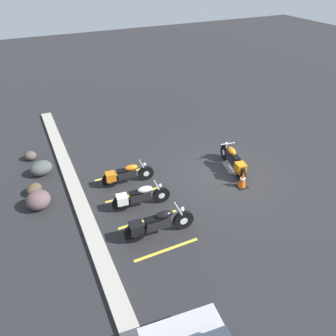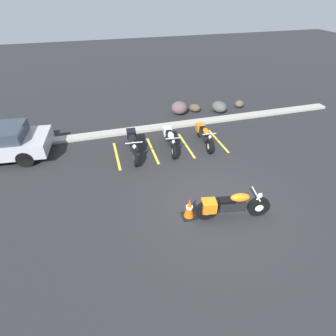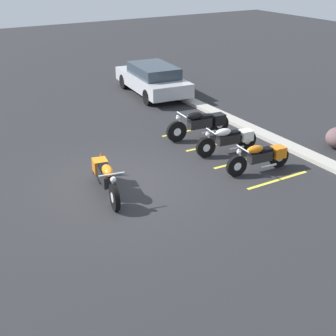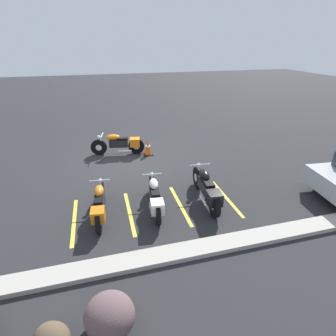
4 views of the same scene
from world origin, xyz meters
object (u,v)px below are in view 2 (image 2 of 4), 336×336
(parked_bike_1, at_px, (170,138))
(landscape_rock_2, at_px, (179,108))
(traffic_cone, at_px, (189,208))
(parked_bike_0, at_px, (133,142))
(parked_bike_2, at_px, (204,134))
(landscape_rock_1, at_px, (239,104))
(landscape_rock_3, at_px, (195,108))
(landscape_rock_0, at_px, (219,107))
(motorcycle_orange_featured, at_px, (230,205))

(parked_bike_1, distance_m, landscape_rock_2, 3.47)
(landscape_rock_2, distance_m, traffic_cone, 7.41)
(parked_bike_0, relative_size, parked_bike_2, 1.13)
(parked_bike_0, bearing_deg, landscape_rock_1, 119.87)
(landscape_rock_3, bearing_deg, parked_bike_2, -104.43)
(landscape_rock_1, relative_size, landscape_rock_3, 0.86)
(landscape_rock_2, relative_size, landscape_rock_3, 1.36)
(parked_bike_0, bearing_deg, traffic_cone, 17.93)
(parked_bike_1, xyz_separation_m, landscape_rock_3, (2.34, 3.22, -0.23))
(parked_bike_1, xyz_separation_m, traffic_cone, (-0.57, -3.98, -0.12))
(landscape_rock_2, distance_m, landscape_rock_3, 0.90)
(parked_bike_2, bearing_deg, landscape_rock_3, 170.84)
(parked_bike_0, xyz_separation_m, landscape_rock_2, (2.98, 3.15, -0.15))
(parked_bike_2, height_order, landscape_rock_0, parked_bike_2)
(landscape_rock_1, bearing_deg, landscape_rock_2, 178.93)
(landscape_rock_0, bearing_deg, traffic_cone, -121.29)
(parked_bike_2, relative_size, traffic_cone, 3.02)
(landscape_rock_1, xyz_separation_m, landscape_rock_2, (-3.47, 0.06, 0.14))
(motorcycle_orange_featured, distance_m, parked_bike_2, 4.39)
(parked_bike_1, distance_m, parked_bike_2, 1.50)
(landscape_rock_1, xyz_separation_m, landscape_rock_3, (-2.58, 0.13, 0.01))
(parked_bike_1, relative_size, traffic_cone, 3.07)
(parked_bike_2, bearing_deg, motorcycle_orange_featured, -7.45)
(motorcycle_orange_featured, bearing_deg, landscape_rock_0, 77.48)
(landscape_rock_3, bearing_deg, landscape_rock_2, -176.04)
(parked_bike_0, distance_m, landscape_rock_2, 4.34)
(landscape_rock_3, bearing_deg, landscape_rock_0, -18.90)
(motorcycle_orange_featured, xyz_separation_m, traffic_cone, (-1.10, 0.35, -0.15))
(parked_bike_0, height_order, landscape_rock_2, parked_bike_0)
(traffic_cone, bearing_deg, landscape_rock_3, 68.01)
(parked_bike_0, distance_m, traffic_cone, 4.10)
(landscape_rock_0, bearing_deg, landscape_rock_2, 170.46)
(parked_bike_0, relative_size, parked_bike_1, 1.11)
(parked_bike_0, height_order, landscape_rock_1, parked_bike_0)
(motorcycle_orange_featured, height_order, landscape_rock_2, motorcycle_orange_featured)
(parked_bike_0, bearing_deg, landscape_rock_3, 133.98)
(motorcycle_orange_featured, height_order, landscape_rock_1, motorcycle_orange_featured)
(parked_bike_0, bearing_deg, motorcycle_orange_featured, 29.81)
(parked_bike_0, xyz_separation_m, landscape_rock_3, (3.87, 3.21, -0.28))
(parked_bike_1, xyz_separation_m, parked_bike_2, (1.50, -0.04, -0.01))
(motorcycle_orange_featured, relative_size, landscape_rock_0, 2.50)
(motorcycle_orange_featured, distance_m, landscape_rock_0, 7.74)
(landscape_rock_2, bearing_deg, parked_bike_0, -133.39)
(landscape_rock_1, distance_m, landscape_rock_2, 3.47)
(parked_bike_1, relative_size, landscape_rock_2, 2.47)
(motorcycle_orange_featured, distance_m, landscape_rock_3, 7.76)
(landscape_rock_1, bearing_deg, traffic_cone, -127.79)
(landscape_rock_1, height_order, landscape_rock_3, landscape_rock_3)
(landscape_rock_3, bearing_deg, motorcycle_orange_featured, -103.46)
(parked_bike_1, bearing_deg, landscape_rock_2, 161.46)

